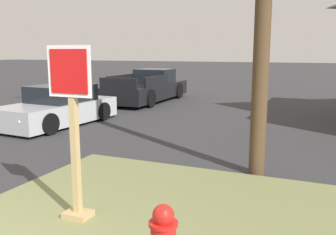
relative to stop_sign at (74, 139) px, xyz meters
name	(u,v)px	position (x,y,z in m)	size (l,w,h in m)	color
grass_corner_patch	(175,231)	(1.34, 0.24, -1.13)	(5.97, 4.97, 0.08)	olive
stop_sign	(74,139)	(0.00, 0.00, 0.00)	(0.65, 0.28, 2.31)	tan
manhole_cover	(99,163)	(-1.25, 2.40, -1.17)	(0.70, 0.70, 0.02)	black
parked_sedan_silver	(59,108)	(-4.82, 5.49, -0.63)	(2.05, 4.12, 1.25)	#ADB2B7
pickup_truck_black	(149,88)	(-4.64, 11.64, -0.56)	(2.06, 5.60, 1.48)	black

